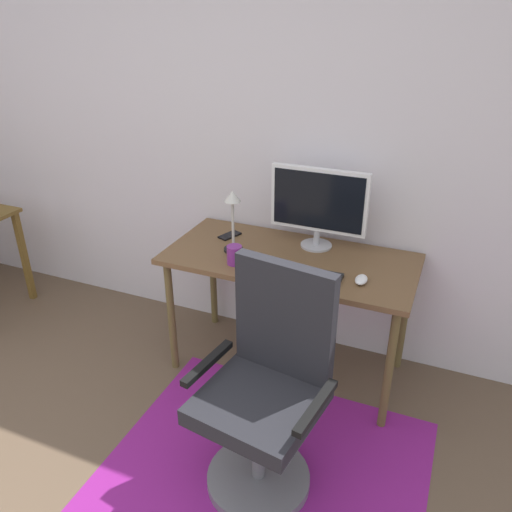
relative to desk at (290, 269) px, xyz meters
name	(u,v)px	position (x,y,z in m)	size (l,w,h in m)	color
wall_back	(267,139)	(-0.30, 0.40, 0.62)	(6.00, 0.10, 2.60)	silver
area_rug	(266,466)	(0.17, -0.76, -0.68)	(1.49, 1.21, 0.01)	#861D7C
desk	(290,269)	(0.00, 0.00, 0.00)	(1.39, 0.66, 0.76)	brown
monitor	(319,203)	(0.09, 0.19, 0.35)	(0.55, 0.18, 0.46)	#B2B2B7
keyboard	(301,273)	(0.12, -0.17, 0.09)	(0.43, 0.13, 0.02)	black
computer_mouse	(361,280)	(0.43, -0.14, 0.10)	(0.06, 0.10, 0.03)	white
coffee_cup	(234,255)	(-0.25, -0.19, 0.13)	(0.08, 0.08, 0.10)	#76277F
cell_phone	(230,235)	(-0.43, 0.12, 0.08)	(0.07, 0.14, 0.01)	black
desk_lamp	(233,212)	(-0.32, -0.05, 0.31)	(0.11, 0.11, 0.36)	black
office_chair	(267,397)	(0.18, -0.79, -0.21)	(0.61, 0.56, 1.07)	slate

